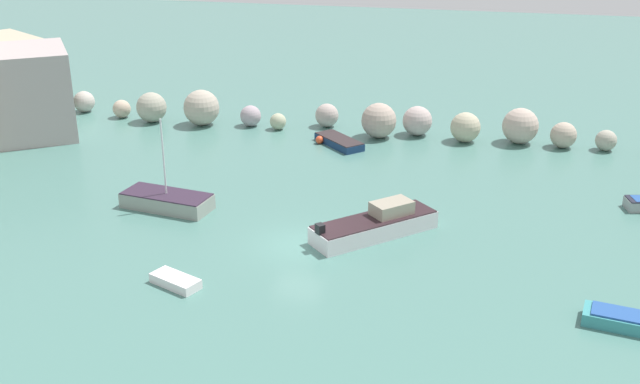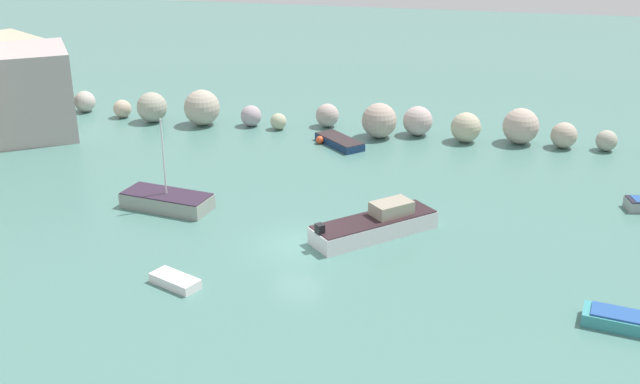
% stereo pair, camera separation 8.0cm
% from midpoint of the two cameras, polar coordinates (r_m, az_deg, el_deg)
% --- Properties ---
extents(cove_water, '(160.00, 160.00, 0.00)m').
position_cam_midpoint_polar(cove_water, '(38.17, -1.71, -4.02)').
color(cove_water, '#4A7970').
rests_on(cove_water, ground).
extents(rock_breakwater, '(44.94, 3.97, 2.69)m').
position_cam_midpoint_polar(rock_breakwater, '(55.20, 1.77, 5.59)').
color(rock_breakwater, '#B8AFA4').
rests_on(rock_breakwater, ground).
extents(channel_buoy, '(0.56, 0.56, 0.56)m').
position_cam_midpoint_polar(channel_buoy, '(53.02, -0.08, 3.97)').
color(channel_buoy, '#E04C28').
rests_on(channel_buoy, cove_water).
extents(moored_boat_0, '(4.34, 2.04, 0.63)m').
position_cam_midpoint_polar(moored_boat_0, '(33.75, 22.73, -9.09)').
color(moored_boat_0, teal).
rests_on(moored_boat_0, cove_water).
extents(moored_boat_1, '(6.24, 6.17, 1.66)m').
position_cam_midpoint_polar(moored_boat_1, '(39.08, 4.23, -2.46)').
color(moored_boat_1, silver).
rests_on(moored_boat_1, cove_water).
extents(moored_boat_2, '(5.29, 2.72, 5.23)m').
position_cam_midpoint_polar(moored_boat_2, '(43.11, -11.55, -0.64)').
color(moored_boat_2, gray).
rests_on(moored_boat_2, cove_water).
extents(moored_boat_4, '(2.59, 1.86, 0.45)m').
position_cam_midpoint_polar(moored_boat_4, '(34.99, -10.93, -6.63)').
color(moored_boat_4, white).
rests_on(moored_boat_4, cove_water).
extents(moored_boat_6, '(3.97, 3.91, 0.55)m').
position_cam_midpoint_polar(moored_boat_6, '(52.68, 1.41, 3.83)').
color(moored_boat_6, navy).
rests_on(moored_boat_6, cove_water).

